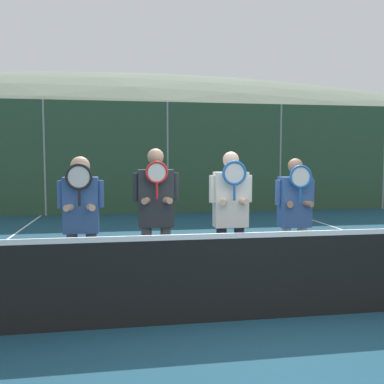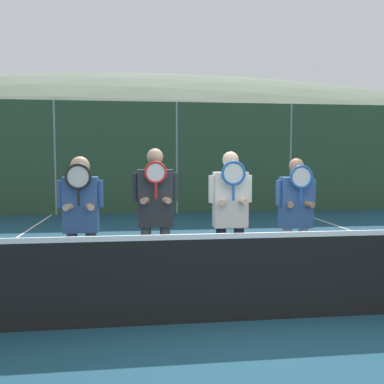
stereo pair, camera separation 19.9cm
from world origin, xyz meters
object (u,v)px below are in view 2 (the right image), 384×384
object	(u,v)px
player_leftmost	(81,215)
player_center_right	(230,212)
player_rightmost	(296,214)
car_center	(251,180)
car_right_of_center	(379,179)
player_center_left	(155,211)
car_left_of_center	(116,180)

from	to	relation	value
player_leftmost	player_center_right	bearing A→B (deg)	-0.87
player_leftmost	player_rightmost	size ratio (longest dim) A/B	1.01
player_leftmost	car_center	xyz separation A→B (m)	(5.14, 11.28, -0.19)
car_right_of_center	player_center_left	bearing A→B (deg)	-130.73
player_center_left	player_rightmost	xyz separation A→B (m)	(1.84, 0.05, -0.07)
player_rightmost	player_leftmost	bearing A→B (deg)	-178.27
player_leftmost	player_center_right	distance (m)	1.84
player_center_left	car_left_of_center	bearing A→B (deg)	95.42
player_leftmost	player_center_left	size ratio (longest dim) A/B	0.95
player_rightmost	car_left_of_center	bearing A→B (deg)	104.49
player_center_left	car_left_of_center	distance (m)	11.35
player_center_left	player_center_right	distance (m)	0.94
player_leftmost	player_center_left	world-z (taller)	player_center_left
player_rightmost	player_center_right	bearing A→B (deg)	-172.97
player_leftmost	car_left_of_center	size ratio (longest dim) A/B	0.37
car_center	player_rightmost	bearing A→B (deg)	-102.13
player_center_left	car_left_of_center	xyz separation A→B (m)	(-1.07, 11.30, -0.18)
player_leftmost	player_rightmost	distance (m)	2.74
player_center_left	car_center	size ratio (longest dim) A/B	0.41
player_rightmost	car_left_of_center	size ratio (longest dim) A/B	0.36
player_rightmost	car_right_of_center	size ratio (longest dim) A/B	0.36
car_left_of_center	player_center_right	bearing A→B (deg)	-79.97
car_center	car_right_of_center	distance (m)	5.31
player_center_left	car_left_of_center	size ratio (longest dim) A/B	0.39
player_center_right	car_left_of_center	size ratio (longest dim) A/B	0.38
player_center_right	player_rightmost	size ratio (longest dim) A/B	1.05
player_leftmost	car_center	distance (m)	12.39
car_right_of_center	player_leftmost	bearing A→B (deg)	-133.21
player_leftmost	player_rightmost	bearing A→B (deg)	1.73
player_center_right	player_center_left	bearing A→B (deg)	176.10
player_center_right	player_leftmost	bearing A→B (deg)	179.13
player_rightmost	car_right_of_center	world-z (taller)	player_rightmost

